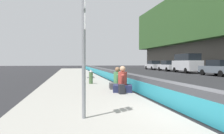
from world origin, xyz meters
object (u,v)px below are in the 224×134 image
at_px(seated_person_middle, 117,82).
at_px(parked_car_midline, 187,63).
at_px(route_sign_post, 84,31).
at_px(seated_person_foreground, 123,84).
at_px(fire_hydrant, 91,76).
at_px(parked_car_farther, 153,65).
at_px(parked_car_far, 168,66).
at_px(backpack, 122,89).
at_px(parked_car_fourth, 219,68).

bearing_deg(seated_person_middle, parked_car_midline, -38.95).
distance_m(route_sign_post, seated_person_foreground, 5.04).
relative_size(fire_hydrant, parked_car_farther, 0.19).
xyz_separation_m(parked_car_far, parked_car_farther, (6.31, -0.02, 0.00)).
xyz_separation_m(route_sign_post, backpack, (3.71, -1.83, -1.90)).
bearing_deg(parked_car_far, fire_hydrant, 143.45).
distance_m(parked_car_midline, parked_car_farther, 12.05).
xyz_separation_m(parked_car_fourth, parked_car_midline, (6.47, -0.04, 0.49)).
height_order(backpack, parked_car_fourth, parked_car_fourth).
xyz_separation_m(seated_person_foreground, parked_car_fourth, (10.89, -13.08, 0.36)).
xyz_separation_m(seated_person_middle, parked_car_farther, (28.27, -13.16, 0.38)).
relative_size(route_sign_post, parked_car_farther, 0.80).
distance_m(seated_person_middle, parked_car_midline, 20.88).
relative_size(parked_car_midline, parked_car_far, 1.15).
distance_m(seated_person_middle, parked_car_far, 25.59).
height_order(seated_person_middle, parked_car_far, parked_car_far).
bearing_deg(parked_car_midline, route_sign_post, 145.07).
xyz_separation_m(seated_person_foreground, parked_car_far, (23.09, -13.15, 0.36)).
relative_size(route_sign_post, seated_person_foreground, 3.08).
relative_size(fire_hydrant, backpack, 2.20).
bearing_deg(seated_person_foreground, parked_car_fourth, -50.23).
xyz_separation_m(fire_hydrant, parked_car_midline, (13.42, -14.18, 0.77)).
distance_m(route_sign_post, parked_car_farther, 36.98).
bearing_deg(parked_car_fourth, backpack, 130.89).
height_order(seated_person_foreground, parked_car_midline, parked_car_midline).
distance_m(parked_car_far, parked_car_farther, 6.31).
distance_m(route_sign_post, parked_car_far, 31.33).
bearing_deg(route_sign_post, seated_person_middle, -20.28).
distance_m(seated_person_middle, backpack, 1.74).
bearing_deg(route_sign_post, parked_car_far, -28.94).
xyz_separation_m(seated_person_foreground, backpack, (-0.59, 0.17, -0.17)).
distance_m(parked_car_fourth, parked_car_far, 12.21).
bearing_deg(parked_car_far, parked_car_fourth, 179.68).
height_order(parked_car_midline, parked_car_far, parked_car_midline).
bearing_deg(parked_car_farther, seated_person_middle, 155.04).
height_order(parked_car_fourth, parked_car_farther, same).
relative_size(parked_car_fourth, parked_car_farther, 1.01).
xyz_separation_m(backpack, parked_car_far, (23.68, -13.32, 0.53)).
bearing_deg(parked_car_farther, fire_hydrant, 150.82).
distance_m(fire_hydrant, backpack, 4.62).
xyz_separation_m(fire_hydrant, parked_car_far, (19.16, -14.20, 0.27)).
bearing_deg(seated_person_foreground, backpack, 163.68).
height_order(seated_person_middle, parked_car_fourth, parked_car_fourth).
bearing_deg(parked_car_midline, backpack, 143.47).
relative_size(fire_hydrant, parked_car_far, 0.19).
bearing_deg(backpack, parked_car_farther, -23.98).
height_order(route_sign_post, parked_car_midline, route_sign_post).
distance_m(seated_person_foreground, parked_car_fourth, 17.02).
bearing_deg(backpack, parked_car_midline, -36.53).
bearing_deg(route_sign_post, seated_person_foreground, -24.94).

